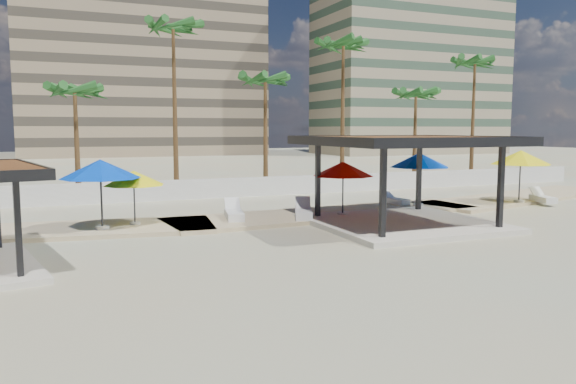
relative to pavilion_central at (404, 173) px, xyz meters
name	(u,v)px	position (x,y,z in m)	size (l,w,h in m)	color
ground	(367,246)	(-3.62, -3.08, -2.34)	(200.00, 200.00, 0.00)	tan
promenade	(323,213)	(-1.62, 4.59, -2.28)	(44.45, 7.97, 0.24)	#C6B284
boundary_wall	(234,188)	(-3.62, 12.92, -1.74)	(56.00, 0.30, 1.20)	silver
building_mid	(142,67)	(0.38, 74.92, 11.93)	(38.00, 16.00, 30.40)	#847259
building_east	(411,54)	(44.38, 62.92, 14.93)	(32.00, 15.00, 36.40)	gray
pavilion_central	(404,173)	(0.00, 0.00, 0.00)	(7.80, 7.80, 3.92)	beige
umbrella_b	(134,178)	(-10.88, 3.93, -0.18)	(2.89, 2.89, 2.30)	beige
umbrella_c	(343,169)	(-1.50, 2.72, 0.02)	(3.29, 3.29, 2.54)	beige
umbrella_d	(419,160)	(3.68, 3.96, 0.27)	(3.99, 3.99, 2.82)	beige
umbrella_e	(521,158)	(9.80, 3.10, 0.32)	(3.93, 3.93, 2.89)	beige
umbrella_f	(100,169)	(-12.26, 3.27, 0.28)	(3.32, 3.32, 2.84)	beige
lounger_a	(234,214)	(-6.52, 3.77, -1.96)	(1.14, 2.32, 0.84)	silver
lounger_b	(303,213)	(-3.47, 2.87, -1.95)	(1.54, 2.37, 0.86)	silver
lounger_c	(395,200)	(3.15, 5.38, -1.99)	(0.83, 1.91, 0.70)	silver
lounger_d	(543,198)	(11.20, 2.77, -1.98)	(1.26, 2.13, 0.77)	silver
palm_c	(75,95)	(-12.62, 15.02, 3.89)	(3.00, 3.00, 7.28)	brown
palm_d	(173,35)	(-6.62, 15.82, 7.80)	(3.00, 3.00, 11.44)	brown
palm_e	(265,84)	(-0.62, 15.32, 4.89)	(3.00, 3.00, 8.34)	brown
palm_f	(343,51)	(5.38, 15.52, 7.39)	(3.00, 3.00, 11.01)	brown
palm_g	(416,97)	(11.38, 15.12, 4.26)	(3.00, 3.00, 7.67)	brown
palm_h	(475,67)	(17.38, 15.72, 6.79)	(3.00, 3.00, 10.36)	brown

